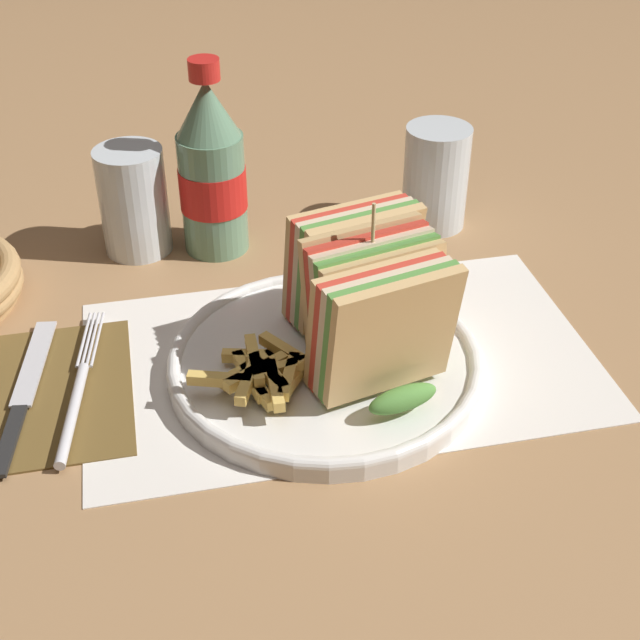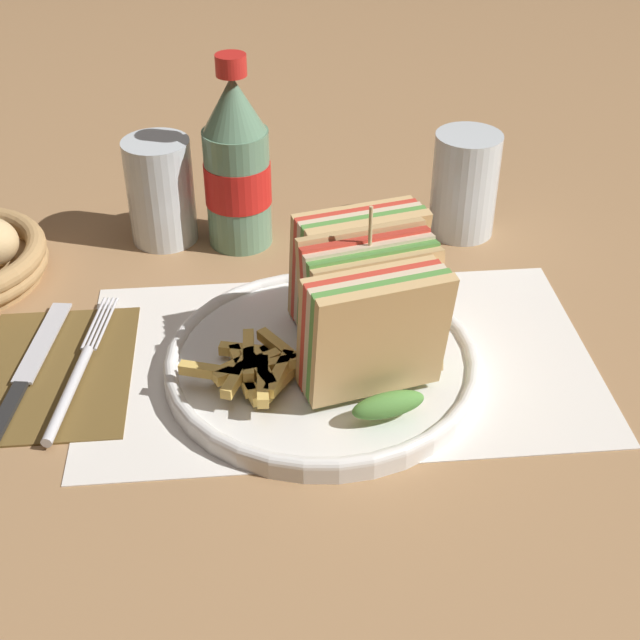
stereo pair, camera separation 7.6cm
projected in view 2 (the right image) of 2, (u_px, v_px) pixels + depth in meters
ground_plane at (310, 367)px, 0.77m from camera, size 4.00×4.00×0.00m
placemat at (339, 360)px, 0.78m from camera, size 0.44×0.26×0.00m
plate_main at (322, 362)px, 0.76m from camera, size 0.27×0.27×0.02m
club_sandwich at (367, 303)px, 0.72m from camera, size 0.12×0.19×0.14m
fries_pile at (254, 368)px, 0.72m from camera, size 0.10×0.10×0.02m
napkin at (57, 371)px, 0.76m from camera, size 0.13×0.18×0.00m
fork at (76, 378)px, 0.74m from camera, size 0.04×0.20×0.01m
knife at (28, 370)px, 0.76m from camera, size 0.04×0.20×0.00m
coke_bottle_near at (237, 167)px, 0.90m from camera, size 0.07×0.07×0.20m
glass_near at (464, 191)px, 0.94m from camera, size 0.07×0.07×0.11m
glass_far at (161, 197)px, 0.92m from camera, size 0.07×0.07×0.11m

